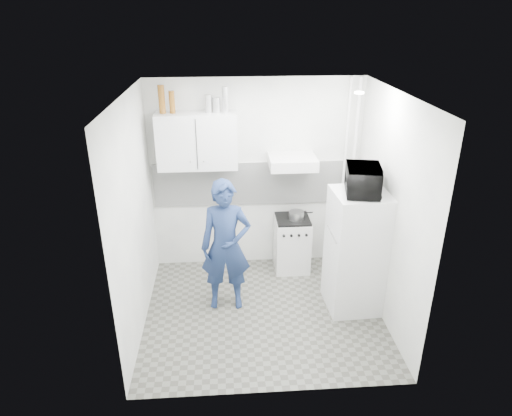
{
  "coord_description": "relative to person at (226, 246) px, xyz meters",
  "views": [
    {
      "loc": [
        -0.41,
        -4.52,
        3.39
      ],
      "look_at": [
        -0.07,
        0.3,
        1.25
      ],
      "focal_mm": 32.0,
      "sensor_mm": 36.0,
      "label": 1
    }
  ],
  "objects": [
    {
      "name": "range_hood",
      "position": [
        0.88,
        0.79,
        0.76
      ],
      "size": [
        0.6,
        0.5,
        0.14
      ],
      "primitive_type": "cube",
      "color": "white",
      "rests_on": "wall_back"
    },
    {
      "name": "microwave",
      "position": [
        1.53,
        -0.12,
        0.83
      ],
      "size": [
        0.6,
        0.46,
        0.3
      ],
      "primitive_type": "imported",
      "rotation": [
        0.0,
        0.0,
        1.38
      ],
      "color": "black",
      "rests_on": "fridge"
    },
    {
      "name": "canister_a",
      "position": [
        -0.16,
        0.87,
        1.5
      ],
      "size": [
        0.09,
        0.09,
        0.22
      ],
      "primitive_type": "cylinder",
      "color": "silver",
      "rests_on": "upper_cabinet"
    },
    {
      "name": "person",
      "position": [
        0.0,
        0.0,
        0.0
      ],
      "size": [
        0.6,
        0.4,
        1.63
      ],
      "primitive_type": "imported",
      "rotation": [
        0.0,
        0.0,
        -0.02
      ],
      "color": "navy",
      "rests_on": "floor"
    },
    {
      "name": "bottle_a",
      "position": [
        -0.72,
        0.87,
        1.56
      ],
      "size": [
        0.08,
        0.08,
        0.34
      ],
      "primitive_type": "cylinder",
      "color": "brown",
      "rests_on": "upper_cabinet"
    },
    {
      "name": "fridge",
      "position": [
        1.53,
        -0.12,
        -0.07
      ],
      "size": [
        0.65,
        0.65,
        1.49
      ],
      "primitive_type": "cube",
      "rotation": [
        0.0,
        0.0,
        0.05
      ],
      "color": "white",
      "rests_on": "floor"
    },
    {
      "name": "pipe_b",
      "position": [
        1.61,
        0.96,
        0.49
      ],
      "size": [
        0.04,
        0.04,
        2.6
      ],
      "primitive_type": "cylinder",
      "color": "white",
      "rests_on": "floor"
    },
    {
      "name": "bottle_e",
      "position": [
        0.04,
        0.87,
        1.54
      ],
      "size": [
        0.08,
        0.08,
        0.31
      ],
      "primitive_type": "cylinder",
      "color": "silver",
      "rests_on": "upper_cabinet"
    },
    {
      "name": "ceiling",
      "position": [
        0.43,
        -0.21,
        1.79
      ],
      "size": [
        2.8,
        2.8,
        0.0
      ],
      "primitive_type": "plane",
      "color": "white",
      "rests_on": "wall_back"
    },
    {
      "name": "backsplash",
      "position": [
        0.43,
        1.03,
        0.39
      ],
      "size": [
        2.74,
        0.03,
        0.6
      ],
      "primitive_type": "cube",
      "color": "white",
      "rests_on": "wall_back"
    },
    {
      "name": "stove_top",
      "position": [
        0.91,
        0.79,
        -0.05
      ],
      "size": [
        0.45,
        0.45,
        0.03
      ],
      "primitive_type": "cube",
      "color": "black",
      "rests_on": "stove"
    },
    {
      "name": "wall_back",
      "position": [
        0.43,
        1.04,
        0.49
      ],
      "size": [
        2.8,
        0.0,
        2.8
      ],
      "primitive_type": "plane",
      "rotation": [
        1.57,
        0.0,
        0.0
      ],
      "color": "white",
      "rests_on": "floor"
    },
    {
      "name": "pipe_a",
      "position": [
        1.73,
        0.96,
        0.49
      ],
      "size": [
        0.05,
        0.05,
        2.6
      ],
      "primitive_type": "cylinder",
      "color": "white",
      "rests_on": "floor"
    },
    {
      "name": "wall_right",
      "position": [
        1.83,
        -0.21,
        0.49
      ],
      "size": [
        0.0,
        2.6,
        2.6
      ],
      "primitive_type": "plane",
      "rotation": [
        1.57,
        0.0,
        -1.57
      ],
      "color": "white",
      "rests_on": "floor"
    },
    {
      "name": "ceiling_spot_fixture",
      "position": [
        1.43,
        -0.01,
        1.76
      ],
      "size": [
        0.1,
        0.1,
        0.02
      ],
      "primitive_type": "cylinder",
      "color": "white",
      "rests_on": "ceiling"
    },
    {
      "name": "saucepan",
      "position": [
        0.95,
        0.76,
        0.02
      ],
      "size": [
        0.2,
        0.2,
        0.11
      ],
      "primitive_type": "cylinder",
      "color": "silver",
      "rests_on": "stove_top"
    },
    {
      "name": "wall_left",
      "position": [
        -0.97,
        -0.21,
        0.49
      ],
      "size": [
        0.0,
        2.6,
        2.6
      ],
      "primitive_type": "plane",
      "rotation": [
        1.57,
        0.0,
        1.57
      ],
      "color": "white",
      "rests_on": "floor"
    },
    {
      "name": "upper_cabinet",
      "position": [
        -0.32,
        0.87,
        1.04
      ],
      "size": [
        1.0,
        0.35,
        0.7
      ],
      "primitive_type": "cube",
      "color": "white",
      "rests_on": "wall_back"
    },
    {
      "name": "bottle_b",
      "position": [
        -0.6,
        0.87,
        1.52
      ],
      "size": [
        0.07,
        0.07,
        0.27
      ],
      "primitive_type": "cylinder",
      "color": "brown",
      "rests_on": "upper_cabinet"
    },
    {
      "name": "canister_b",
      "position": [
        -0.07,
        0.87,
        1.48
      ],
      "size": [
        0.1,
        0.1,
        0.18
      ],
      "primitive_type": "cylinder",
      "color": "silver",
      "rests_on": "upper_cabinet"
    },
    {
      "name": "floor",
      "position": [
        0.43,
        -0.21,
        -0.81
      ],
      "size": [
        2.8,
        2.8,
        0.0
      ],
      "primitive_type": "plane",
      "color": "#616258",
      "rests_on": "ground"
    },
    {
      "name": "stove",
      "position": [
        0.91,
        0.79,
        -0.44
      ],
      "size": [
        0.47,
        0.47,
        0.75
      ],
      "primitive_type": "cube",
      "color": "white",
      "rests_on": "floor"
    }
  ]
}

